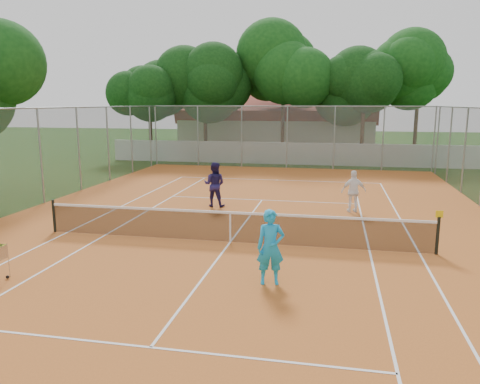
% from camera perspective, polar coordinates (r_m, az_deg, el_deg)
% --- Properties ---
extents(ground, '(120.00, 120.00, 0.00)m').
position_cam_1_polar(ground, '(14.38, -1.18, -6.20)').
color(ground, '#193A0F').
rests_on(ground, ground).
extents(court_pad, '(18.00, 34.00, 0.02)m').
position_cam_1_polar(court_pad, '(14.38, -1.18, -6.16)').
color(court_pad, '#B96023').
rests_on(court_pad, ground).
extents(court_lines, '(10.98, 23.78, 0.01)m').
position_cam_1_polar(court_lines, '(14.38, -1.18, -6.11)').
color(court_lines, white).
rests_on(court_lines, court_pad).
extents(tennis_net, '(11.88, 0.10, 0.98)m').
position_cam_1_polar(tennis_net, '(14.24, -1.19, -4.24)').
color(tennis_net, black).
rests_on(tennis_net, court_pad).
extents(perimeter_fence, '(18.00, 34.00, 4.00)m').
position_cam_1_polar(perimeter_fence, '(13.93, -1.21, 1.69)').
color(perimeter_fence, slate).
rests_on(perimeter_fence, ground).
extents(boundary_wall, '(26.00, 0.30, 1.50)m').
position_cam_1_polar(boundary_wall, '(32.74, 6.06, 4.70)').
color(boundary_wall, silver).
rests_on(boundary_wall, ground).
extents(clubhouse, '(16.40, 9.00, 4.40)m').
position_cam_1_polar(clubhouse, '(42.76, 4.68, 8.09)').
color(clubhouse, beige).
rests_on(clubhouse, ground).
extents(tropical_trees, '(29.00, 19.00, 10.00)m').
position_cam_1_polar(tropical_trees, '(35.56, 6.66, 12.02)').
color(tropical_trees, black).
rests_on(tropical_trees, ground).
extents(player_near, '(0.73, 0.56, 1.78)m').
position_cam_1_polar(player_near, '(10.96, 3.75, -6.73)').
color(player_near, '#199CDA').
rests_on(player_near, court_pad).
extents(player_far_left, '(0.91, 0.72, 1.83)m').
position_cam_1_polar(player_far_left, '(19.11, -3.13, 0.93)').
color(player_far_left, '#211A4E').
rests_on(player_far_left, court_pad).
extents(player_far_right, '(1.02, 0.59, 1.64)m').
position_cam_1_polar(player_far_right, '(18.62, 13.68, 0.08)').
color(player_far_right, white).
rests_on(player_far_right, court_pad).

